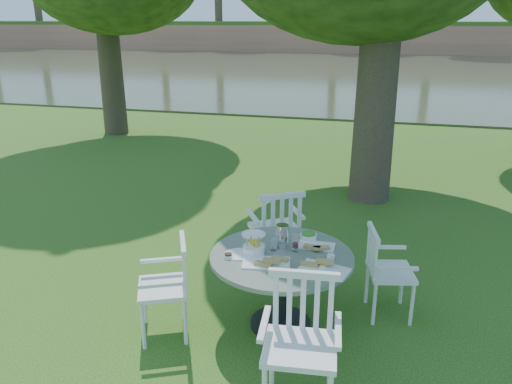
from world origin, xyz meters
TOP-DOWN VIEW (x-y plane):
  - ground at (0.00, 0.00)m, footprint 140.00×140.00m
  - table at (0.57, -1.04)m, footprint 1.28×1.28m
  - chair_ne at (1.44, -0.60)m, footprint 0.50×0.52m
  - chair_nw at (0.33, -0.10)m, footprint 0.68×0.66m
  - chair_sw at (-0.34, -1.39)m, footprint 0.58×0.59m
  - chair_se at (0.91, -1.94)m, footprint 0.56×0.53m
  - tableware at (0.54, -1.00)m, footprint 1.12×0.83m
  - river at (0.00, 23.00)m, footprint 100.00×28.00m

SIDE VIEW (x-z plane):
  - ground at x=0.00m, z-range 0.00..0.00m
  - river at x=0.00m, z-range -0.06..0.06m
  - chair_ne at x=1.44m, z-range 0.08..0.95m
  - chair_sw at x=-0.34m, z-range 0.08..0.98m
  - table at x=0.57m, z-range 0.21..0.94m
  - chair_nw at x=0.33m, z-range 0.09..1.09m
  - chair_se at x=0.91m, z-range 0.09..1.10m
  - tableware at x=0.54m, z-range 0.66..0.88m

